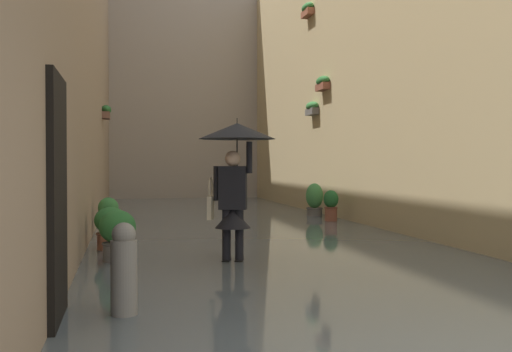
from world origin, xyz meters
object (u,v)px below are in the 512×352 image
at_px(potted_plant_mid_right, 111,229).
at_px(mooring_bollard, 124,273).
at_px(potted_plant_far_left, 314,201).
at_px(potted_plant_near_left, 331,206).
at_px(person_wading, 235,161).
at_px(potted_plant_far_right, 118,236).
at_px(potted_plant_near_right, 108,216).

distance_m(potted_plant_mid_right, mooring_bollard, 4.42).
xyz_separation_m(potted_plant_far_left, mooring_bollard, (4.81, 9.82, -0.02)).
bearing_deg(potted_plant_near_left, person_wading, 59.34).
relative_size(person_wading, potted_plant_far_left, 2.23).
bearing_deg(person_wading, potted_plant_far_left, -115.41).
xyz_separation_m(potted_plant_far_right, potted_plant_near_left, (-4.85, -5.21, 0.01)).
bearing_deg(potted_plant_near_left, potted_plant_far_left, -91.89).
bearing_deg(potted_plant_near_left, mooring_bollard, 60.33).
distance_m(person_wading, potted_plant_far_right, 1.92).
distance_m(potted_plant_far_right, potted_plant_far_left, 8.28).
bearing_deg(potted_plant_near_left, potted_plant_far_right, 47.01).
relative_size(potted_plant_near_right, potted_plant_mid_right, 1.06).
xyz_separation_m(person_wading, mooring_bollard, (1.51, 2.87, -1.01)).
xyz_separation_m(person_wading, potted_plant_far_left, (-3.30, -6.95, -0.99)).
relative_size(potted_plant_far_left, potted_plant_near_left, 1.14).
distance_m(person_wading, potted_plant_near_left, 6.46).
height_order(potted_plant_far_right, potted_plant_mid_right, potted_plant_far_right).
relative_size(potted_plant_far_right, potted_plant_mid_right, 1.06).
bearing_deg(potted_plant_near_left, potted_plant_near_right, 20.90).
height_order(person_wading, potted_plant_near_right, person_wading).
bearing_deg(potted_plant_near_left, potted_plant_mid_right, 38.41).
distance_m(potted_plant_mid_right, potted_plant_near_left, 6.35).
distance_m(potted_plant_near_right, potted_plant_near_left, 5.41).
bearing_deg(mooring_bollard, potted_plant_near_right, -87.35).
distance_m(potted_plant_far_left, potted_plant_near_left, 1.46).
bearing_deg(mooring_bollard, potted_plant_near_left, -119.67).
distance_m(potted_plant_far_left, mooring_bollard, 10.93).
height_order(potted_plant_far_left, mooring_bollard, potted_plant_far_left).
distance_m(potted_plant_far_left, potted_plant_mid_right, 7.38).
bearing_deg(potted_plant_mid_right, potted_plant_near_right, -87.57).
bearing_deg(potted_plant_far_right, potted_plant_near_right, -86.40).
height_order(potted_plant_mid_right, potted_plant_near_left, potted_plant_near_left).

